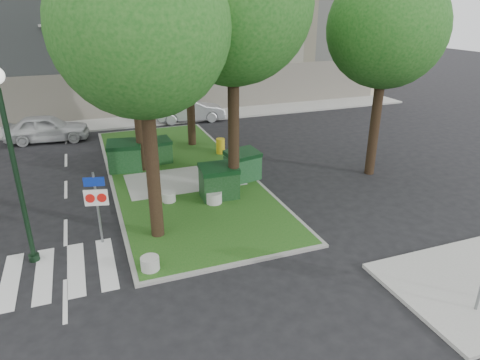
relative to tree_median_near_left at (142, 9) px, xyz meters
name	(u,v)px	position (x,y,z in m)	size (l,w,h in m)	color
ground	(222,267)	(1.41, -2.56, -7.32)	(120.00, 120.00, 0.00)	black
median_island	(179,173)	(1.91, 5.44, -7.26)	(6.00, 16.00, 0.12)	#1B4F16
median_kerb	(179,173)	(1.91, 5.44, -7.27)	(6.30, 16.30, 0.10)	gray
sidewalk_corner	(479,285)	(7.91, -6.06, -7.26)	(5.00, 4.00, 0.12)	#999993
building_sidewalk	(137,121)	(1.41, 15.94, -7.26)	(42.00, 3.00, 0.12)	#999993
zebra_crossing	(91,265)	(-2.34, -1.06, -7.31)	(5.00, 3.00, 0.01)	silver
tree_median_near_left	(142,9)	(0.00, 0.00, 0.00)	(5.20, 5.20, 10.53)	black
tree_median_mid	(131,16)	(0.50, 6.50, -0.34)	(4.80, 4.80, 9.99)	black
tree_street_right	(389,16)	(10.50, 2.50, -0.33)	(5.00, 5.00, 10.06)	black
dumpster_a	(125,156)	(-0.36, 6.60, -6.50)	(1.72, 1.33, 1.45)	#103C16
dumpster_b	(157,151)	(1.24, 7.10, -6.60)	(1.45, 1.10, 1.25)	#103612
dumpster_c	(219,182)	(2.84, 2.12, -6.52)	(1.56, 1.13, 1.41)	black
dumpster_d	(243,166)	(4.41, 3.57, -6.54)	(1.68, 1.35, 1.38)	#15441E
bollard_left	(150,263)	(-0.68, -2.06, -7.00)	(0.56, 0.56, 0.40)	#ABABA6
bollard_right	(214,198)	(2.47, 1.67, -6.97)	(0.63, 0.63, 0.45)	#AFB0AA
bollard_mid	(169,197)	(0.82, 2.44, -7.00)	(0.54, 0.54, 0.39)	#AAABA6
litter_bin	(220,146)	(4.61, 7.37, -6.80)	(0.46, 0.46, 0.80)	gold
street_lamp	(10,147)	(-3.99, -0.12, -3.58)	(0.47, 0.47, 5.94)	black
traffic_sign_pole	(96,199)	(-1.91, 0.27, -5.69)	(0.75, 0.22, 2.53)	slate
car_white	(47,128)	(-4.02, 13.32, -6.53)	(1.85, 4.60, 1.57)	silver
car_silver	(190,110)	(4.91, 14.86, -6.56)	(1.61, 4.61, 1.52)	#ABAEB3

